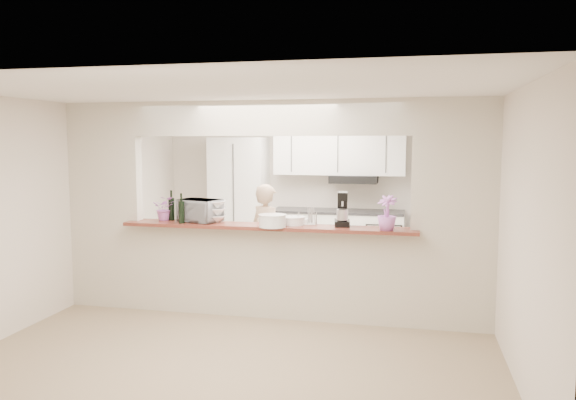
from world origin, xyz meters
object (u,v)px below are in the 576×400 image
(toaster_oven, at_px, (200,210))
(stand_mixer, at_px, (342,211))
(refrigerator, at_px, (441,219))
(person, at_px, (267,239))

(toaster_oven, distance_m, stand_mixer, 1.70)
(refrigerator, relative_size, stand_mixer, 4.41)
(toaster_oven, xyz_separation_m, person, (0.57, 0.95, -0.49))
(stand_mixer, xyz_separation_m, person, (-1.12, 0.92, -0.53))
(stand_mixer, height_order, person, stand_mixer)
(refrigerator, xyz_separation_m, stand_mixer, (-1.20, -2.59, 0.41))
(toaster_oven, bearing_deg, person, 74.64)
(stand_mixer, relative_size, person, 0.26)
(refrigerator, bearing_deg, toaster_oven, -137.87)
(toaster_oven, bearing_deg, refrigerator, 57.94)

